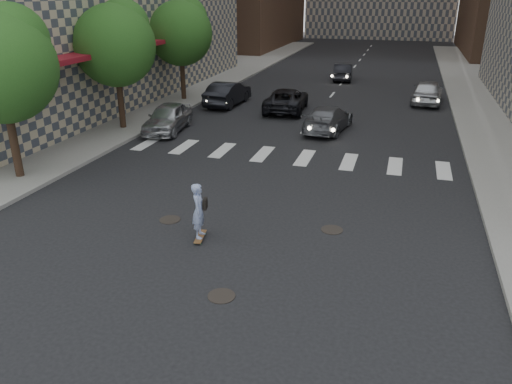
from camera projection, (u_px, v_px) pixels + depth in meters
The scene contains 15 objects.
ground at pixel (213, 244), 15.04m from camera, with size 160.00×160.00×0.00m, color black.
sidewalk_left at pixel (127, 93), 36.60m from camera, with size 13.00×80.00×0.15m, color gray.
tree_a at pixel (2, 61), 18.58m from camera, with size 4.20×4.20×6.60m.
tree_b at pixel (117, 41), 25.68m from camera, with size 4.20×4.20×6.60m.
tree_c at pixel (182, 30), 32.77m from camera, with size 4.20×4.20×6.60m.
manhole_a at pixel (221, 296), 12.50m from camera, with size 0.70×0.70×0.02m, color black.
manhole_b at pixel (170, 220), 16.64m from camera, with size 0.70×0.70×0.02m, color black.
manhole_c at pixel (332, 230), 15.94m from camera, with size 0.70×0.70×0.02m, color black.
skateboarder at pixel (199, 211), 15.01m from camera, with size 0.52×0.94×1.83m.
silver_sedan at pixel (168, 118), 26.77m from camera, with size 1.76×4.37×1.49m, color #ACAEB3.
traffic_car_a at pixel (228, 93), 32.81m from camera, with size 1.63×4.68×1.54m, color black.
traffic_car_b at pixel (328, 119), 26.88m from camera, with size 1.88×4.62×1.34m, color #5B5D63.
traffic_car_c at pixel (286, 100), 31.28m from camera, with size 2.33×5.06×1.41m, color black.
traffic_car_d at pixel (427, 91), 33.30m from camera, with size 1.89×4.69×1.60m, color #ABADB3.
traffic_car_e at pixel (343, 72), 41.93m from camera, with size 1.45×4.15×1.37m, color black.
Camera 1 is at (5.06, -12.40, 7.15)m, focal length 35.00 mm.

